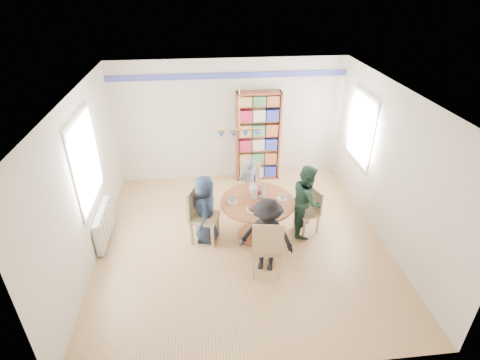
{
  "coord_description": "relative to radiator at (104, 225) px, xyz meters",
  "views": [
    {
      "loc": [
        -0.62,
        -5.25,
        4.27
      ],
      "look_at": [
        0.0,
        0.4,
        1.05
      ],
      "focal_mm": 28.0,
      "sensor_mm": 36.0,
      "label": 1
    }
  ],
  "objects": [
    {
      "name": "radiator",
      "position": [
        0.0,
        0.0,
        0.0
      ],
      "size": [
        0.12,
        1.0,
        0.6
      ],
      "color": "silver",
      "rests_on": "ground"
    },
    {
      "name": "person_right",
      "position": [
        3.59,
        -0.1,
        0.33
      ],
      "size": [
        0.65,
        0.76,
        1.36
      ],
      "primitive_type": "imported",
      "rotation": [
        0.0,
        0.0,
        1.34
      ],
      "color": "#1C382B",
      "rests_on": "ground"
    },
    {
      "name": "chair_near",
      "position": [
        2.7,
        -1.14,
        0.23
      ],
      "size": [
        0.53,
        0.53,
        1.05
      ],
      "color": "tan",
      "rests_on": "ground"
    },
    {
      "name": "chair_far",
      "position": [
        2.69,
        0.94,
        0.16
      ],
      "size": [
        0.51,
        0.51,
        0.93
      ],
      "color": "tan",
      "rests_on": "ground"
    },
    {
      "name": "ground",
      "position": [
        2.42,
        -0.3,
        -0.35
      ],
      "size": [
        5.0,
        5.0,
        0.0
      ],
      "primitive_type": "plane",
      "color": "tan"
    },
    {
      "name": "tableware",
      "position": [
        2.68,
        -0.1,
        0.46
      ],
      "size": [
        1.05,
        1.05,
        0.28
      ],
      "color": "white",
      "rests_on": "dining_table"
    },
    {
      "name": "dining_table",
      "position": [
        2.7,
        -0.13,
        0.21
      ],
      "size": [
        1.3,
        1.3,
        0.75
      ],
      "color": "brown",
      "rests_on": "ground"
    },
    {
      "name": "person_left",
      "position": [
        1.79,
        -0.13,
        0.28
      ],
      "size": [
        0.45,
        0.65,
        1.27
      ],
      "primitive_type": "imported",
      "rotation": [
        0.0,
        0.0,
        -1.66
      ],
      "color": "#1A253A",
      "rests_on": "ground"
    },
    {
      "name": "person_near",
      "position": [
        2.72,
        -0.99,
        0.3
      ],
      "size": [
        0.95,
        0.72,
        1.3
      ],
      "primitive_type": "imported",
      "rotation": [
        0.0,
        0.0,
        -0.32
      ],
      "color": "black",
      "rests_on": "ground"
    },
    {
      "name": "chair_right",
      "position": [
        3.69,
        -0.07,
        0.11
      ],
      "size": [
        0.47,
        0.47,
        0.84
      ],
      "color": "tan",
      "rests_on": "ground"
    },
    {
      "name": "room_shell",
      "position": [
        2.16,
        0.57,
        1.3
      ],
      "size": [
        5.0,
        5.0,
        5.0
      ],
      "color": "white",
      "rests_on": "ground"
    },
    {
      "name": "person_far",
      "position": [
        2.66,
        0.76,
        0.22
      ],
      "size": [
        0.47,
        0.38,
        1.14
      ],
      "primitive_type": "imported",
      "rotation": [
        0.0,
        0.0,
        3.43
      ],
      "color": "gray",
      "rests_on": "ground"
    },
    {
      "name": "bookshelf",
      "position": [
        3.03,
        2.04,
        0.65
      ],
      "size": [
        0.97,
        0.29,
        2.03
      ],
      "color": "brown",
      "rests_on": "ground"
    },
    {
      "name": "chair_left",
      "position": [
        1.68,
        -0.14,
        0.22
      ],
      "size": [
        0.58,
        0.58,
        1.03
      ],
      "color": "tan",
      "rests_on": "ground"
    }
  ]
}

